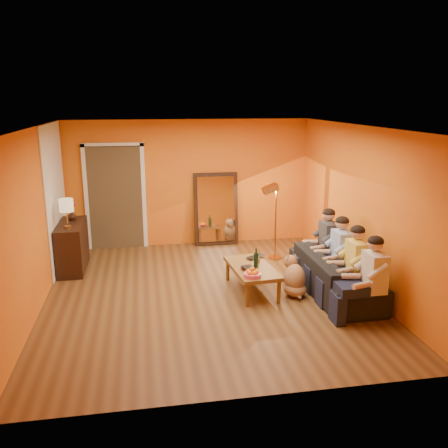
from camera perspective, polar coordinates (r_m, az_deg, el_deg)
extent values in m
cube|color=brown|center=(7.62, -1.97, -8.37)|extent=(5.00, 5.50, 0.00)
cube|color=white|center=(7.01, -2.17, 11.55)|extent=(5.00, 5.50, 0.00)
cube|color=#D25418|center=(9.88, -4.25, 4.91)|extent=(5.00, 0.00, 2.60)
cube|color=#D25418|center=(7.31, -21.87, 0.29)|extent=(0.00, 5.50, 2.60)
cube|color=#D25418|center=(7.93, 16.15, 1.86)|extent=(0.00, 5.50, 2.60)
cube|color=white|center=(8.98, -19.59, 3.08)|extent=(0.02, 1.90, 2.58)
cube|color=#3F2D19|center=(9.97, -12.89, 3.21)|extent=(1.06, 0.30, 2.10)
cube|color=white|center=(9.90, -16.22, 2.91)|extent=(0.08, 0.06, 2.20)
cube|color=white|center=(9.84, -9.60, 3.22)|extent=(0.08, 0.06, 2.20)
cube|color=white|center=(9.70, -13.29, 9.27)|extent=(1.22, 0.06, 0.08)
cube|color=black|center=(9.94, -0.96, 1.83)|extent=(0.92, 0.27, 1.51)
cube|color=white|center=(9.90, -0.93, 1.78)|extent=(0.78, 0.21, 1.35)
cube|color=black|center=(8.96, -17.76, -2.58)|extent=(0.44, 1.18, 0.85)
imported|color=black|center=(7.75, 13.20, -5.85)|extent=(2.15, 0.84, 0.63)
cylinder|color=black|center=(7.49, 3.86, -4.10)|extent=(0.07, 0.07, 0.31)
imported|color=#B27F3F|center=(7.69, 4.06, -4.45)|extent=(0.11, 0.11, 0.09)
imported|color=black|center=(7.93, 4.08, -4.08)|extent=(0.42, 0.38, 0.03)
imported|color=black|center=(7.35, 2.37, -5.63)|extent=(0.24, 0.29, 0.02)
imported|color=red|center=(7.35, 2.43, -5.45)|extent=(0.17, 0.23, 0.02)
imported|color=black|center=(7.32, 2.39, -5.37)|extent=(0.22, 0.26, 0.02)
imported|color=black|center=(9.07, -17.81, 0.97)|extent=(0.16, 0.16, 0.17)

